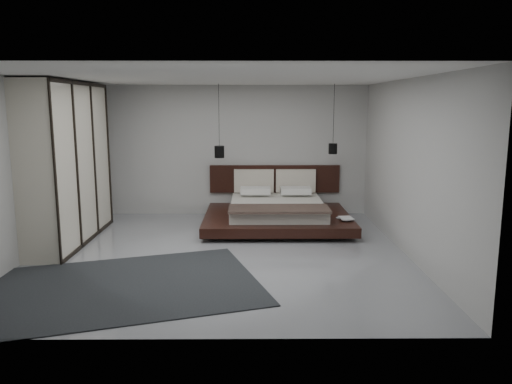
{
  "coord_description": "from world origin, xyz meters",
  "views": [
    {
      "loc": [
        0.52,
        -7.82,
        2.4
      ],
      "look_at": [
        0.58,
        1.2,
        0.81
      ],
      "focal_mm": 35.0,
      "sensor_mm": 36.0,
      "label": 1
    }
  ],
  "objects_px": {
    "pendant_left": "(219,152)",
    "wardrobe": "(67,163)",
    "rug": "(124,286)",
    "bed": "(277,211)",
    "lattice_screen": "(84,158)",
    "pendant_right": "(333,148)"
  },
  "relations": [
    {
      "from": "pendant_left",
      "to": "pendant_right",
      "type": "xyz_separation_m",
      "value": [
        2.32,
        0.0,
        0.07
      ]
    },
    {
      "from": "pendant_left",
      "to": "wardrobe",
      "type": "height_order",
      "value": "pendant_left"
    },
    {
      "from": "wardrobe",
      "to": "pendant_left",
      "type": "bearing_deg",
      "value": 31.35
    },
    {
      "from": "wardrobe",
      "to": "pendant_right",
      "type": "bearing_deg",
      "value": 17.66
    },
    {
      "from": "pendant_right",
      "to": "rug",
      "type": "bearing_deg",
      "value": -131.18
    },
    {
      "from": "lattice_screen",
      "to": "pendant_left",
      "type": "xyz_separation_m",
      "value": [
        2.79,
        -0.09,
        0.14
      ]
    },
    {
      "from": "wardrobe",
      "to": "rug",
      "type": "bearing_deg",
      "value": -56.92
    },
    {
      "from": "bed",
      "to": "pendant_right",
      "type": "relative_size",
      "value": 2.01
    },
    {
      "from": "pendant_left",
      "to": "rug",
      "type": "distance_m",
      "value": 4.24
    },
    {
      "from": "lattice_screen",
      "to": "pendant_left",
      "type": "distance_m",
      "value": 2.8
    },
    {
      "from": "wardrobe",
      "to": "rug",
      "type": "height_order",
      "value": "wardrobe"
    },
    {
      "from": "pendant_left",
      "to": "wardrobe",
      "type": "distance_m",
      "value": 2.98
    },
    {
      "from": "pendant_left",
      "to": "wardrobe",
      "type": "xyz_separation_m",
      "value": [
        -2.54,
        -1.55,
        -0.05
      ]
    },
    {
      "from": "pendant_left",
      "to": "rug",
      "type": "xyz_separation_m",
      "value": [
        -1.04,
        -3.85,
        -1.43
      ]
    },
    {
      "from": "pendant_left",
      "to": "lattice_screen",
      "type": "bearing_deg",
      "value": 178.07
    },
    {
      "from": "pendant_right",
      "to": "bed",
      "type": "bearing_deg",
      "value": -158.8
    },
    {
      "from": "rug",
      "to": "bed",
      "type": "bearing_deg",
      "value": 57.02
    },
    {
      "from": "bed",
      "to": "wardrobe",
      "type": "xyz_separation_m",
      "value": [
        -3.7,
        -1.1,
        1.1
      ]
    },
    {
      "from": "pendant_right",
      "to": "rug",
      "type": "relative_size",
      "value": 0.4
    },
    {
      "from": "bed",
      "to": "pendant_left",
      "type": "bearing_deg",
      "value": 158.8
    },
    {
      "from": "bed",
      "to": "pendant_left",
      "type": "xyz_separation_m",
      "value": [
        -1.16,
        0.45,
        1.15
      ]
    },
    {
      "from": "bed",
      "to": "wardrobe",
      "type": "height_order",
      "value": "wardrobe"
    }
  ]
}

